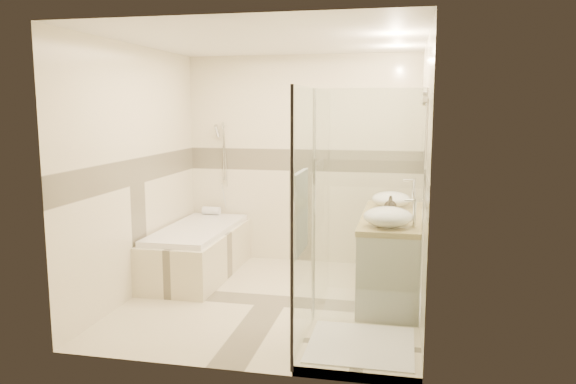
% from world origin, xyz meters
% --- Properties ---
extents(room, '(2.82, 3.02, 2.52)m').
position_xyz_m(room, '(0.06, 0.01, 1.26)').
color(room, beige).
rests_on(room, ground).
extents(bathtub, '(0.75, 1.70, 0.56)m').
position_xyz_m(bathtub, '(-1.02, 0.65, 0.31)').
color(bathtub, beige).
rests_on(bathtub, ground).
extents(vanity, '(0.58, 1.62, 0.85)m').
position_xyz_m(vanity, '(1.12, 0.30, 0.43)').
color(vanity, silver).
rests_on(vanity, ground).
extents(shower_enclosure, '(0.96, 0.93, 2.04)m').
position_xyz_m(shower_enclosure, '(0.83, -0.97, 0.51)').
color(shower_enclosure, beige).
rests_on(shower_enclosure, ground).
extents(vessel_sink_near, '(0.41, 0.41, 0.16)m').
position_xyz_m(vessel_sink_near, '(1.10, 0.74, 0.93)').
color(vessel_sink_near, white).
rests_on(vessel_sink_near, vanity).
extents(vessel_sink_far, '(0.43, 0.43, 0.17)m').
position_xyz_m(vessel_sink_far, '(1.10, -0.25, 0.94)').
color(vessel_sink_far, white).
rests_on(vessel_sink_far, vanity).
extents(faucet_near, '(0.13, 0.03, 0.31)m').
position_xyz_m(faucet_near, '(1.32, 0.74, 1.03)').
color(faucet_near, silver).
rests_on(faucet_near, vanity).
extents(faucet_far, '(0.11, 0.03, 0.26)m').
position_xyz_m(faucet_far, '(1.32, -0.25, 1.00)').
color(faucet_far, silver).
rests_on(faucet_far, vanity).
extents(amenity_bottle_a, '(0.09, 0.09, 0.15)m').
position_xyz_m(amenity_bottle_a, '(1.10, 0.24, 0.93)').
color(amenity_bottle_a, black).
rests_on(amenity_bottle_a, vanity).
extents(amenity_bottle_b, '(0.17, 0.17, 0.17)m').
position_xyz_m(amenity_bottle_b, '(1.10, 0.44, 0.93)').
color(amenity_bottle_b, black).
rests_on(amenity_bottle_b, vanity).
extents(folded_towels, '(0.18, 0.28, 0.09)m').
position_xyz_m(folded_towels, '(1.10, 1.02, 0.89)').
color(folded_towels, silver).
rests_on(folded_towels, vanity).
extents(rolled_towel, '(0.22, 0.10, 0.10)m').
position_xyz_m(rolled_towel, '(-1.11, 1.36, 0.61)').
color(rolled_towel, silver).
rests_on(rolled_towel, bathtub).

